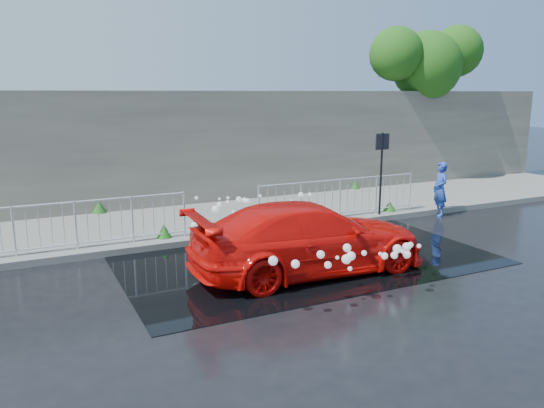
{
  "coord_description": "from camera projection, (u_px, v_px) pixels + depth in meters",
  "views": [
    {
      "loc": [
        -5.11,
        -8.87,
        3.59
      ],
      "look_at": [
        0.31,
        2.18,
        1.0
      ],
      "focal_mm": 35.0,
      "sensor_mm": 36.0,
      "label": 1
    }
  ],
  "objects": [
    {
      "name": "curb",
      "position": [
        247.0,
        235.0,
        13.36
      ],
      "size": [
        30.0,
        0.25,
        0.16
      ],
      "primitive_type": "cube",
      "color": "slate",
      "rests_on": "ground"
    },
    {
      "name": "railing_right",
      "position": [
        340.0,
        197.0,
        14.82
      ],
      "size": [
        5.05,
        0.05,
        1.1
      ],
      "color": "silver",
      "rests_on": "pavement"
    },
    {
      "name": "tree",
      "position": [
        427.0,
        61.0,
        20.36
      ],
      "size": [
        5.01,
        2.67,
        6.21
      ],
      "color": "#332114",
      "rests_on": "ground"
    },
    {
      "name": "puddle",
      "position": [
        303.0,
        256.0,
        11.83
      ],
      "size": [
        8.0,
        5.0,
        0.01
      ],
      "primitive_type": "cube",
      "color": "black",
      "rests_on": "ground"
    },
    {
      "name": "person",
      "position": [
        440.0,
        189.0,
        15.64
      ],
      "size": [
        0.52,
        0.66,
        1.6
      ],
      "primitive_type": "imported",
      "rotation": [
        0.0,
        0.0,
        -1.83
      ],
      "color": "#2243AB",
      "rests_on": "ground"
    },
    {
      "name": "retaining_wall",
      "position": [
        193.0,
        147.0,
        16.67
      ],
      "size": [
        30.0,
        0.6,
        3.5
      ],
      "primitive_type": "cube",
      "color": "#565048",
      "rests_on": "pavement"
    },
    {
      "name": "sign_post",
      "position": [
        382.0,
        160.0,
        14.91
      ],
      "size": [
        0.45,
        0.06,
        2.5
      ],
      "color": "black",
      "rests_on": "ground"
    },
    {
      "name": "water_spray",
      "position": [
        291.0,
        231.0,
        11.17
      ],
      "size": [
        3.67,
        5.49,
        0.98
      ],
      "color": "white",
      "rests_on": "ground"
    },
    {
      "name": "ground",
      "position": [
        306.0,
        273.0,
        10.74
      ],
      "size": [
        90.0,
        90.0,
        0.0
      ],
      "primitive_type": "plane",
      "color": "black",
      "rests_on": "ground"
    },
    {
      "name": "pavement",
      "position": [
        219.0,
        218.0,
        15.12
      ],
      "size": [
        30.0,
        4.0,
        0.15
      ],
      "primitive_type": "cube",
      "color": "slate",
      "rests_on": "ground"
    },
    {
      "name": "weeds",
      "position": [
        216.0,
        215.0,
        14.48
      ],
      "size": [
        12.17,
        3.93,
        0.41
      ],
      "color": "#1F5416",
      "rests_on": "pavement"
    },
    {
      "name": "railing_left",
      "position": [
        76.0,
        223.0,
        11.81
      ],
      "size": [
        5.05,
        0.05,
        1.1
      ],
      "color": "silver",
      "rests_on": "pavement"
    },
    {
      "name": "red_car",
      "position": [
        309.0,
        238.0,
        10.72
      ],
      "size": [
        4.98,
        2.13,
        1.43
      ],
      "primitive_type": "imported",
      "rotation": [
        0.0,
        0.0,
        1.54
      ],
      "color": "red",
      "rests_on": "ground"
    }
  ]
}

